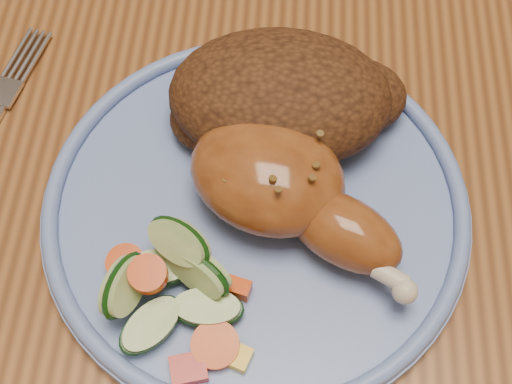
% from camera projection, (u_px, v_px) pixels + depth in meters
% --- Properties ---
extents(ground, '(4.00, 4.00, 0.00)m').
position_uv_depth(ground, '(296.00, 382.00, 1.14)').
color(ground, brown).
rests_on(ground, ground).
extents(dining_table, '(0.90, 1.40, 0.75)m').
position_uv_depth(dining_table, '(337.00, 155.00, 0.56)').
color(dining_table, brown).
rests_on(dining_table, ground).
extents(plate, '(0.26, 0.26, 0.01)m').
position_uv_depth(plate, '(256.00, 209.00, 0.43)').
color(plate, '#6681C6').
rests_on(plate, dining_table).
extents(plate_rim, '(0.26, 0.26, 0.01)m').
position_uv_depth(plate_rim, '(256.00, 200.00, 0.42)').
color(plate_rim, '#6681C6').
rests_on(plate_rim, plate).
extents(chicken_leg, '(0.14, 0.12, 0.05)m').
position_uv_depth(chicken_leg, '(286.00, 188.00, 0.41)').
color(chicken_leg, brown).
rests_on(chicken_leg, plate).
extents(rice_pilaf, '(0.15, 0.10, 0.06)m').
position_uv_depth(rice_pilaf, '(285.00, 98.00, 0.44)').
color(rice_pilaf, '#4B2812').
rests_on(rice_pilaf, plate).
extents(vegetable_pile, '(0.09, 0.10, 0.05)m').
position_uv_depth(vegetable_pile, '(172.00, 288.00, 0.39)').
color(vegetable_pile, '#A50A05').
rests_on(vegetable_pile, plate).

